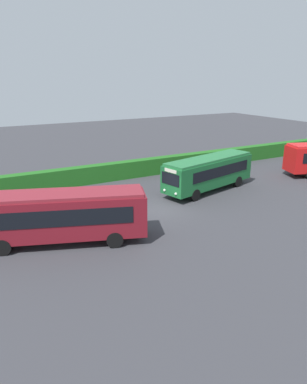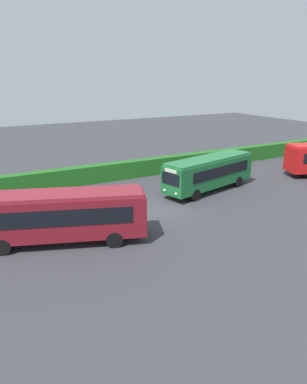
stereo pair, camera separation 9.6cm
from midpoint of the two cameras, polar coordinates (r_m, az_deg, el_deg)
ground_plane at (r=27.55m, az=1.19°, el=-2.85°), size 112.85×112.85×0.00m
bus_maroon at (r=22.26m, az=-14.90°, el=-3.53°), size 10.54×5.82×3.25m
bus_green at (r=32.01m, az=8.74°, el=3.25°), size 9.85×4.48×3.05m
hedge_row at (r=35.46m, az=-6.56°, el=3.27°), size 68.43×1.08×1.70m
traffic_cone at (r=38.41m, az=14.79°, el=3.08°), size 0.36×0.36×0.60m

